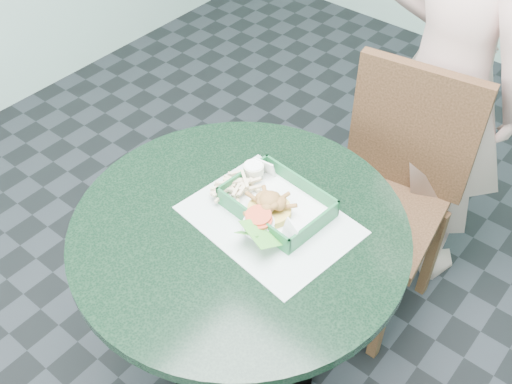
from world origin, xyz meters
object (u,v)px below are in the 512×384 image
Objects in this scene: dining_chair at (390,183)px; food_basket at (277,211)px; diner_person at (449,70)px; sauce_ramekin at (250,176)px; crab_sandwich at (270,210)px; cafe_table at (241,272)px.

dining_chair is 3.55× the size of food_basket.
diner_person is at bearing 78.93° from dining_chair.
sauce_ramekin is (-0.19, -0.49, 0.27)m from dining_chair.
crab_sandwich reaches higher than sauce_ramekin.
crab_sandwich is at bearing -106.14° from dining_chair.
dining_chair is 0.59m from sauce_ramekin.
sauce_ramekin reaches higher than cafe_table.
cafe_table is at bearing -60.04° from sauce_ramekin.
cafe_table is 7.72× the size of crab_sandwich.
sauce_ramekin is at bearing -120.54° from dining_chair.
sauce_ramekin is at bearing 164.86° from food_basket.
cafe_table is 0.64m from dining_chair.
diner_person is 30.06× the size of sauce_ramekin.
diner_person reaches higher than sauce_ramekin.
food_basket is at bearing -15.14° from sauce_ramekin.
dining_chair is 0.62m from crab_sandwich.
food_basket is 4.66× the size of sauce_ramekin.
dining_chair is at bearing 68.50° from sauce_ramekin.
dining_chair reaches higher than food_basket.
food_basket is (-0.09, -0.79, -0.08)m from diner_person.
sauce_ramekin is (-0.20, -0.76, -0.04)m from diner_person.
diner_person reaches higher than crab_sandwich.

